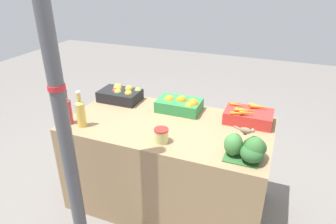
{
  "coord_description": "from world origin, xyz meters",
  "views": [
    {
      "loc": [
        0.76,
        -1.91,
        1.87
      ],
      "look_at": [
        0.0,
        0.0,
        0.87
      ],
      "focal_mm": 32.0,
      "sensor_mm": 36.0,
      "label": 1
    }
  ],
  "objects_px": {
    "pickle_jar": "(161,135)",
    "support_pole": "(60,107)",
    "broccoli_pile": "(249,148)",
    "apple_crate": "(121,94)",
    "carrot_crate": "(248,116)",
    "juice_bottle_golden": "(81,112)",
    "juice_bottle_ruby": "(68,110)",
    "sparrow_bird": "(246,131)",
    "orange_crate": "(180,105)"
  },
  "relations": [
    {
      "from": "pickle_jar",
      "to": "support_pole",
      "type": "bearing_deg",
      "value": -131.43
    },
    {
      "from": "support_pole",
      "to": "broccoli_pile",
      "type": "distance_m",
      "value": 1.16
    },
    {
      "from": "apple_crate",
      "to": "carrot_crate",
      "type": "distance_m",
      "value": 1.14
    },
    {
      "from": "support_pole",
      "to": "juice_bottle_golden",
      "type": "relative_size",
      "value": 8.23
    },
    {
      "from": "apple_crate",
      "to": "juice_bottle_ruby",
      "type": "height_order",
      "value": "juice_bottle_ruby"
    },
    {
      "from": "apple_crate",
      "to": "juice_bottle_golden",
      "type": "bearing_deg",
      "value": -93.05
    },
    {
      "from": "carrot_crate",
      "to": "juice_bottle_ruby",
      "type": "height_order",
      "value": "juice_bottle_ruby"
    },
    {
      "from": "apple_crate",
      "to": "broccoli_pile",
      "type": "xyz_separation_m",
      "value": [
        1.22,
        -0.52,
        0.02
      ]
    },
    {
      "from": "apple_crate",
      "to": "pickle_jar",
      "type": "height_order",
      "value": "apple_crate"
    },
    {
      "from": "carrot_crate",
      "to": "sparrow_bird",
      "type": "bearing_deg",
      "value": -85.27
    },
    {
      "from": "juice_bottle_ruby",
      "to": "juice_bottle_golden",
      "type": "distance_m",
      "value": 0.12
    },
    {
      "from": "support_pole",
      "to": "broccoli_pile",
      "type": "xyz_separation_m",
      "value": [
        1.0,
        0.48,
        -0.32
      ]
    },
    {
      "from": "broccoli_pile",
      "to": "juice_bottle_ruby",
      "type": "relative_size",
      "value": 0.94
    },
    {
      "from": "support_pole",
      "to": "juice_bottle_ruby",
      "type": "xyz_separation_m",
      "value": [
        -0.36,
        0.46,
        -0.29
      ]
    },
    {
      "from": "juice_bottle_golden",
      "to": "apple_crate",
      "type": "bearing_deg",
      "value": 86.95
    },
    {
      "from": "sparrow_bird",
      "to": "support_pole",
      "type": "bearing_deg",
      "value": -144.24
    },
    {
      "from": "broccoli_pile",
      "to": "carrot_crate",
      "type": "bearing_deg",
      "value": 98.28
    },
    {
      "from": "broccoli_pile",
      "to": "juice_bottle_golden",
      "type": "distance_m",
      "value": 1.24
    },
    {
      "from": "carrot_crate",
      "to": "sparrow_bird",
      "type": "distance_m",
      "value": 0.54
    },
    {
      "from": "sparrow_bird",
      "to": "juice_bottle_ruby",
      "type": "bearing_deg",
      "value": -169.5
    },
    {
      "from": "carrot_crate",
      "to": "juice_bottle_golden",
      "type": "xyz_separation_m",
      "value": [
        -1.17,
        -0.53,
        0.06
      ]
    },
    {
      "from": "juice_bottle_ruby",
      "to": "apple_crate",
      "type": "bearing_deg",
      "value": 74.59
    },
    {
      "from": "carrot_crate",
      "to": "juice_bottle_ruby",
      "type": "xyz_separation_m",
      "value": [
        -1.29,
        -0.53,
        0.06
      ]
    },
    {
      "from": "support_pole",
      "to": "pickle_jar",
      "type": "relative_size",
      "value": 22.9
    },
    {
      "from": "carrot_crate",
      "to": "juice_bottle_golden",
      "type": "bearing_deg",
      "value": -155.55
    },
    {
      "from": "orange_crate",
      "to": "support_pole",
      "type": "bearing_deg",
      "value": -110.43
    },
    {
      "from": "support_pole",
      "to": "broccoli_pile",
      "type": "relative_size",
      "value": 8.91
    },
    {
      "from": "juice_bottle_ruby",
      "to": "sparrow_bird",
      "type": "height_order",
      "value": "juice_bottle_ruby"
    },
    {
      "from": "juice_bottle_golden",
      "to": "pickle_jar",
      "type": "bearing_deg",
      "value": 0.79
    },
    {
      "from": "broccoli_pile",
      "to": "pickle_jar",
      "type": "xyz_separation_m",
      "value": [
        -0.59,
        -0.01,
        -0.03
      ]
    },
    {
      "from": "support_pole",
      "to": "orange_crate",
      "type": "relative_size",
      "value": 6.45
    },
    {
      "from": "support_pole",
      "to": "sparrow_bird",
      "type": "bearing_deg",
      "value": 25.86
    },
    {
      "from": "sparrow_bird",
      "to": "pickle_jar",
      "type": "bearing_deg",
      "value": -169.59
    },
    {
      "from": "orange_crate",
      "to": "juice_bottle_golden",
      "type": "xyz_separation_m",
      "value": [
        -0.61,
        -0.53,
        0.06
      ]
    },
    {
      "from": "apple_crate",
      "to": "carrot_crate",
      "type": "bearing_deg",
      "value": -0.34
    },
    {
      "from": "carrot_crate",
      "to": "juice_bottle_golden",
      "type": "distance_m",
      "value": 1.29
    },
    {
      "from": "pickle_jar",
      "to": "apple_crate",
      "type": "bearing_deg",
      "value": 139.66
    },
    {
      "from": "support_pole",
      "to": "orange_crate",
      "type": "xyz_separation_m",
      "value": [
        0.37,
        0.98,
        -0.34
      ]
    },
    {
      "from": "support_pole",
      "to": "pickle_jar",
      "type": "distance_m",
      "value": 0.71
    },
    {
      "from": "broccoli_pile",
      "to": "juice_bottle_ruby",
      "type": "height_order",
      "value": "juice_bottle_ruby"
    },
    {
      "from": "apple_crate",
      "to": "orange_crate",
      "type": "relative_size",
      "value": 1.0
    },
    {
      "from": "support_pole",
      "to": "broccoli_pile",
      "type": "height_order",
      "value": "support_pole"
    },
    {
      "from": "broccoli_pile",
      "to": "sparrow_bird",
      "type": "distance_m",
      "value": 0.13
    },
    {
      "from": "apple_crate",
      "to": "broccoli_pile",
      "type": "bearing_deg",
      "value": -23.12
    },
    {
      "from": "juice_bottle_golden",
      "to": "orange_crate",
      "type": "bearing_deg",
      "value": 40.94
    },
    {
      "from": "carrot_crate",
      "to": "broccoli_pile",
      "type": "distance_m",
      "value": 0.52
    },
    {
      "from": "orange_crate",
      "to": "broccoli_pile",
      "type": "distance_m",
      "value": 0.81
    },
    {
      "from": "support_pole",
      "to": "orange_crate",
      "type": "distance_m",
      "value": 1.11
    },
    {
      "from": "orange_crate",
      "to": "carrot_crate",
      "type": "height_order",
      "value": "same"
    },
    {
      "from": "apple_crate",
      "to": "juice_bottle_golden",
      "type": "distance_m",
      "value": 0.54
    }
  ]
}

